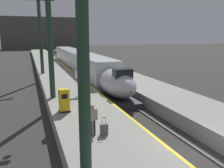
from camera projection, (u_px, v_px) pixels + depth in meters
The scene contains 15 objects.
ground_plane at pixel (197, 161), 11.72m from camera, with size 260.00×260.00×0.00m, color #33302D.
platform_left at pixel (56, 76), 33.04m from camera, with size 4.80×110.00×1.05m, color gray.
platform_right at pixel (110, 73), 35.73m from camera, with size 4.80×110.00×1.05m, color gray.
platform_left_safety_stripe at pixel (72, 71), 33.68m from camera, with size 0.20×107.80×0.01m, color yellow.
rail_main_left at pixel (76, 75), 36.76m from camera, with size 0.08×110.00×0.12m, color slate.
rail_main_right at pixel (85, 74), 37.26m from camera, with size 0.08×110.00×0.12m, color slate.
highspeed_train_main at pixel (81, 63), 35.78m from camera, with size 2.92×37.77×3.60m.
station_column_near at pixel (82, 26), 7.70m from camera, with size 4.00×0.68×9.14m.
station_column_mid at pixel (50, 32), 18.60m from camera, with size 4.00×0.68×8.97m.
station_column_far at pixel (40, 29), 30.76m from camera, with size 4.00×0.68×9.94m.
passenger_near_edge at pixel (93, 118), 12.07m from camera, with size 0.56×0.29×1.69m.
rolling_suitcase at pixel (104, 129), 12.29m from camera, with size 0.40×0.22×0.98m.
ticket_machine_yellow at pixel (64, 101), 15.91m from camera, with size 0.76×0.62×1.60m.
departure_info_board at pixel (80, 78), 20.47m from camera, with size 0.90×0.10×2.12m.
terminus_back_wall at pixel (44, 33), 104.11m from camera, with size 36.00×2.00×14.00m, color #4C4742.
Camera 1 is at (-7.67, -8.56, 6.25)m, focal length 37.34 mm.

